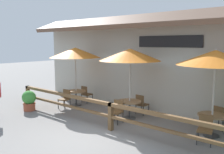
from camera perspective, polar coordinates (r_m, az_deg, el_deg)
The scene contains 16 objects.
ground_plane at distance 7.96m, azimuth -5.38°, elevation -13.95°, with size 60.00×60.00×0.00m, color slate.
building_facade at distance 10.69m, azimuth 10.46°, elevation 3.49°, with size 14.28×1.49×4.23m.
patio_railing at distance 8.46m, azimuth -0.30°, elevation -7.62°, with size 10.40×0.14×0.95m.
patio_umbrella_near at distance 11.74m, azimuth -8.41°, elevation 5.54°, with size 2.37×2.37×2.77m.
dining_table_near at distance 11.97m, azimuth -8.23°, elevation -3.78°, with size 0.91×0.91×0.70m.
chair_near_streetside at distance 11.57m, azimuth -10.68°, elevation -4.74°, with size 0.49×0.49×0.83m.
chair_near_wallside at distance 12.43m, azimuth -5.94°, elevation -3.76°, with size 0.43×0.43×0.83m.
patio_umbrella_middle at distance 9.56m, azimuth 4.15°, elevation 5.11°, with size 2.37×2.37×2.77m.
dining_table_middle at distance 9.85m, azimuth 4.04°, elevation -6.24°, with size 0.91×0.91×0.70m.
chair_middle_streetside at distance 9.33m, azimuth 1.13°, elevation -7.64°, with size 0.47×0.47×0.83m.
chair_middle_wallside at distance 10.42m, azimuth 6.74°, elevation -6.04°, with size 0.44×0.44×0.83m.
patio_umbrella_far at distance 8.29m, azimuth 22.59°, elevation 4.12°, with size 2.37×2.37×2.77m.
dining_table_far at distance 8.61m, azimuth 21.91°, elevation -8.86°, with size 0.91×0.91×0.70m.
chair_far_streetside at distance 7.95m, azimuth 20.52°, elevation -10.90°, with size 0.51×0.51×0.83m.
chair_far_wallside at distance 9.31m, azimuth 23.46°, elevation -8.33°, with size 0.51×0.51×0.83m.
potted_plant_corner_fern at distance 11.53m, azimuth -18.43°, elevation -5.02°, with size 0.65×0.58×0.88m.
Camera 1 is at (5.32, -5.13, 2.94)m, focal length 40.00 mm.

